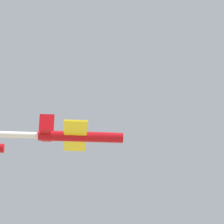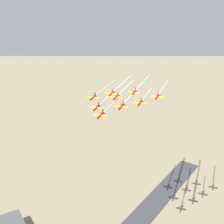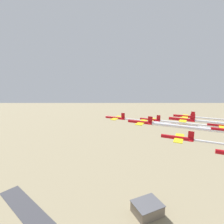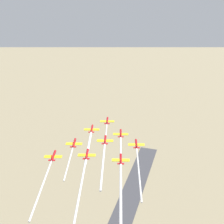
# 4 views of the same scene
# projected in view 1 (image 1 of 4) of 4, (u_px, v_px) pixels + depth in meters

# --- Properties ---
(jet_0) EXTENTS (9.14, 9.26, 3.46)m
(jet_0) POSITION_uv_depth(u_px,v_px,m) (77.00, 136.00, 64.55)
(jet_0) COLOR #B20C14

